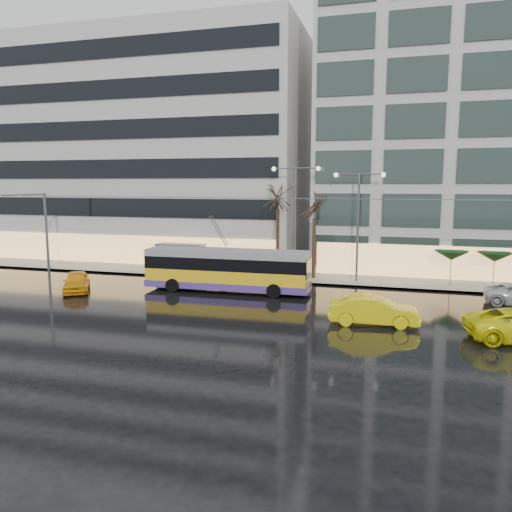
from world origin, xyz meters
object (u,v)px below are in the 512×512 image
at_px(taxi_a, 77,282).
at_px(bus_shelter, 178,251).
at_px(trolleybus, 227,271).
at_px(street_lamp_near, 295,207).

bearing_deg(taxi_a, bus_shelter, 33.55).
bearing_deg(trolleybus, bus_shelter, 138.99).
bearing_deg(bus_shelter, taxi_a, -115.00).
bearing_deg(bus_shelter, street_lamp_near, 0.63).
height_order(trolleybus, bus_shelter, trolleybus).
xyz_separation_m(trolleybus, bus_shelter, (-6.53, 5.68, 0.45)).
height_order(trolleybus, taxi_a, trolleybus).
xyz_separation_m(trolleybus, street_lamp_near, (3.85, 5.79, 4.48)).
height_order(trolleybus, street_lamp_near, street_lamp_near).
distance_m(street_lamp_near, taxi_a, 17.74).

